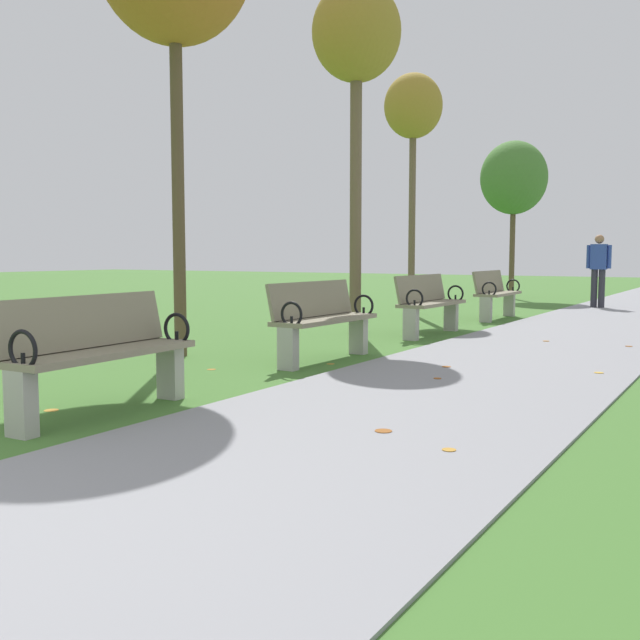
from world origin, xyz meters
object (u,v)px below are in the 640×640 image
park_bench_4 (429,303)px  park_bench_2 (98,351)px  park_bench_5 (496,293)px  tree_5 (514,178)px  tree_4 (413,110)px  tree_3 (356,40)px  park_bench_3 (322,318)px  pedestrian_walking (599,267)px

park_bench_4 → park_bench_2: bearing=-90.0°
park_bench_5 → tree_5: size_ratio=0.38×
park_bench_5 → tree_4: (-1.76, 0.11, 3.53)m
tree_3 → tree_5: 9.88m
park_bench_2 → park_bench_3: size_ratio=1.00×
park_bench_2 → park_bench_4: bearing=90.0°
park_bench_5 → tree_4: 3.95m
park_bench_2 → pedestrian_walking: pedestrian_walking is taller
park_bench_5 → tree_3: tree_3 is taller
park_bench_4 → tree_3: tree_3 is taller
tree_4 → tree_5: 6.25m
park_bench_3 → pedestrian_walking: (1.11, 10.12, 0.44)m
park_bench_3 → tree_4: 7.51m
park_bench_5 → tree_5: bearing=104.0°
park_bench_2 → pedestrian_walking: 13.42m
park_bench_4 → tree_3: bearing=-163.7°
park_bench_2 → tree_3: tree_3 is taller
tree_3 → tree_4: size_ratio=1.10×
park_bench_5 → tree_3: size_ratio=0.31×
tree_5 → park_bench_2: bearing=-84.3°
tree_4 → park_bench_5: bearing=-3.7°
tree_5 → park_bench_4: bearing=-80.6°
park_bench_4 → park_bench_3: bearing=-90.0°
tree_3 → park_bench_3: bearing=-68.8°
park_bench_4 → pedestrian_walking: (1.11, 7.02, 0.44)m
park_bench_4 → park_bench_5: (-0.00, 3.17, 0.00)m
park_bench_3 → park_bench_5: 6.27m
park_bench_2 → park_bench_3: bearing=90.0°
tree_5 → pedestrian_walking: (2.68, -2.46, -2.30)m
park_bench_2 → tree_4: (-1.76, 9.63, 3.53)m
pedestrian_walking → tree_4: bearing=-127.6°
park_bench_3 → pedestrian_walking: bearing=83.8°
park_bench_4 → park_bench_5: size_ratio=1.00×
park_bench_3 → park_bench_4: bearing=90.0°
park_bench_5 → pedestrian_walking: size_ratio=0.99×
park_bench_2 → tree_4: tree_4 is taller
tree_3 → pedestrian_walking: size_ratio=3.22×
park_bench_4 → tree_5: size_ratio=0.38×
park_bench_2 → tree_5: (-1.58, 15.83, 2.75)m
park_bench_4 → tree_4: size_ratio=0.34×
tree_3 → tree_5: bearing=92.9°
park_bench_2 → pedestrian_walking: size_ratio=1.00×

